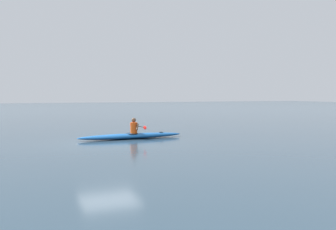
% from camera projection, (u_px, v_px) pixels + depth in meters
% --- Properties ---
extents(ground_plane, '(160.00, 160.00, 0.00)m').
position_uv_depth(ground_plane, '(109.00, 144.00, 16.02)').
color(ground_plane, '#283D4C').
extents(kayak, '(5.14, 0.77, 0.26)m').
position_uv_depth(kayak, '(131.00, 136.00, 17.75)').
color(kayak, '#1959A5').
rests_on(kayak, ground).
extents(kayaker, '(0.41, 2.30, 0.73)m').
position_uv_depth(kayaker, '(134.00, 127.00, 17.78)').
color(kayaker, '#E04C14').
rests_on(kayaker, kayak).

